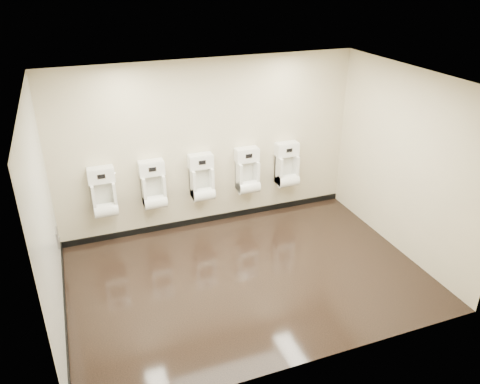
% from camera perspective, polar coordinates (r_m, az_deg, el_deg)
% --- Properties ---
extents(ground, '(5.00, 3.50, 0.00)m').
position_cam_1_polar(ground, '(6.86, 0.89, -10.25)').
color(ground, black).
rests_on(ground, ground).
extents(ceiling, '(5.00, 3.50, 0.00)m').
position_cam_1_polar(ceiling, '(5.67, 1.08, 13.21)').
color(ceiling, silver).
extents(back_wall, '(5.00, 0.02, 2.80)m').
position_cam_1_polar(back_wall, '(7.66, -3.84, 5.67)').
color(back_wall, beige).
rests_on(back_wall, ground).
extents(front_wall, '(5.00, 0.02, 2.80)m').
position_cam_1_polar(front_wall, '(4.76, 8.77, -8.22)').
color(front_wall, beige).
rests_on(front_wall, ground).
extents(left_wall, '(0.02, 3.50, 2.80)m').
position_cam_1_polar(left_wall, '(5.80, -22.71, -3.43)').
color(left_wall, beige).
rests_on(left_wall, ground).
extents(right_wall, '(0.02, 3.50, 2.80)m').
position_cam_1_polar(right_wall, '(7.35, 19.46, 3.30)').
color(right_wall, beige).
rests_on(right_wall, ground).
extents(tile_overlay_left, '(0.01, 3.50, 2.80)m').
position_cam_1_polar(tile_overlay_left, '(5.80, -22.66, -3.42)').
color(tile_overlay_left, white).
rests_on(tile_overlay_left, ground).
extents(skirting_back, '(5.00, 0.02, 0.10)m').
position_cam_1_polar(skirting_back, '(8.22, -3.54, -3.22)').
color(skirting_back, black).
rests_on(skirting_back, ground).
extents(skirting_left, '(0.02, 3.50, 0.10)m').
position_cam_1_polar(skirting_left, '(6.53, -20.54, -13.80)').
color(skirting_left, black).
rests_on(skirting_left, ground).
extents(access_panel, '(0.04, 0.25, 0.25)m').
position_cam_1_polar(access_panel, '(7.28, -21.35, -5.20)').
color(access_panel, '#9E9EA3').
rests_on(access_panel, left_wall).
extents(urinal_0, '(0.41, 0.31, 0.76)m').
position_cam_1_polar(urinal_0, '(7.48, -16.26, -0.44)').
color(urinal_0, white).
rests_on(urinal_0, back_wall).
extents(urinal_1, '(0.41, 0.31, 0.76)m').
position_cam_1_polar(urinal_1, '(7.55, -10.50, 0.46)').
color(urinal_1, white).
rests_on(urinal_1, back_wall).
extents(urinal_2, '(0.41, 0.31, 0.76)m').
position_cam_1_polar(urinal_2, '(7.70, -4.65, 1.37)').
color(urinal_2, white).
rests_on(urinal_2, back_wall).
extents(urinal_3, '(0.41, 0.31, 0.76)m').
position_cam_1_polar(urinal_3, '(7.94, 0.93, 2.22)').
color(urinal_3, white).
rests_on(urinal_3, back_wall).
extents(urinal_4, '(0.41, 0.31, 0.76)m').
position_cam_1_polar(urinal_4, '(8.22, 5.76, 2.95)').
color(urinal_4, white).
rests_on(urinal_4, back_wall).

